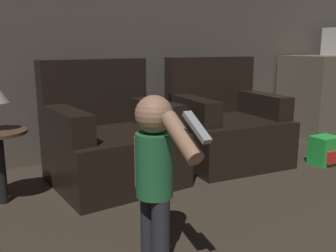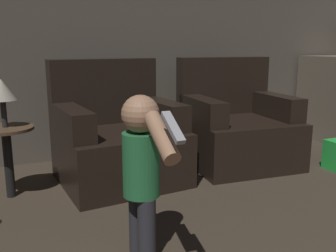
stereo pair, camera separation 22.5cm
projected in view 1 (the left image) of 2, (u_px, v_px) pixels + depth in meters
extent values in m
cube|color=#51493F|center=(123.00, 14.00, 3.41)|extent=(8.40, 0.05, 2.60)
cube|color=black|center=(114.00, 157.00, 2.80)|extent=(0.93, 0.89, 0.40)
cube|color=black|center=(95.00, 92.00, 2.97)|extent=(0.87, 0.23, 0.52)
cube|color=black|center=(66.00, 124.00, 2.55)|extent=(0.22, 0.67, 0.20)
cube|color=black|center=(154.00, 113.00, 2.93)|extent=(0.22, 0.67, 0.20)
cube|color=black|center=(228.00, 140.00, 3.31)|extent=(0.92, 0.88, 0.40)
cube|color=black|center=(210.00, 85.00, 3.50)|extent=(0.87, 0.23, 0.52)
cube|color=black|center=(193.00, 110.00, 3.10)|extent=(0.21, 0.67, 0.20)
cube|color=black|center=(262.00, 104.00, 3.39)|extent=(0.21, 0.67, 0.20)
cylinder|color=#28282D|center=(161.00, 231.00, 1.77)|extent=(0.09, 0.09, 0.32)
cylinder|color=#28282D|center=(149.00, 223.00, 1.85)|extent=(0.09, 0.09, 0.32)
cylinder|color=#236638|center=(154.00, 165.00, 1.74)|extent=(0.18, 0.18, 0.30)
sphere|color=#A37556|center=(154.00, 114.00, 1.69)|extent=(0.18, 0.18, 0.18)
cylinder|color=#A37556|center=(142.00, 162.00, 1.83)|extent=(0.07, 0.07, 0.26)
cylinder|color=#A37556|center=(182.00, 137.00, 1.52)|extent=(0.07, 0.26, 0.19)
cube|color=#99999E|center=(197.00, 127.00, 1.41)|extent=(0.04, 0.16, 0.10)
cube|color=green|center=(324.00, 150.00, 3.26)|extent=(0.23, 0.18, 0.25)
cube|color=red|center=(334.00, 157.00, 3.19)|extent=(0.16, 0.02, 0.11)
cube|color=#665B4C|center=(333.00, 94.00, 4.43)|extent=(1.22, 0.64, 0.91)
cylinder|color=black|center=(1.00, 169.00, 2.43)|extent=(0.06, 0.06, 0.47)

